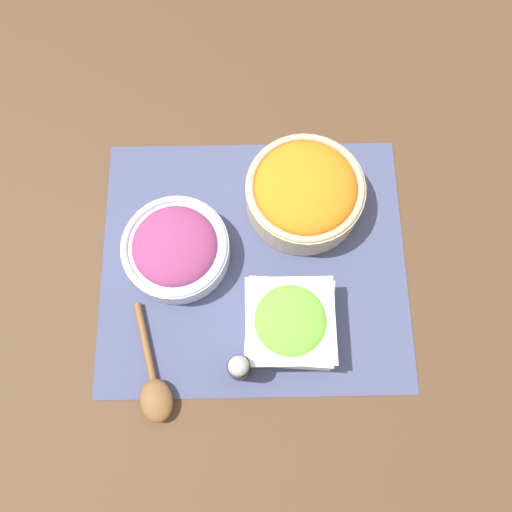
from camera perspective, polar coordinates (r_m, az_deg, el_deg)
ground_plane at (r=0.85m, az=0.00°, el=-0.67°), size 3.00×3.00×0.00m
placemat at (r=0.85m, az=0.00°, el=-0.63°), size 0.52×0.45×0.00m
lettuce_bowl at (r=0.79m, az=4.15°, el=-7.62°), size 0.14×0.14×0.07m
carrot_bowl at (r=0.85m, az=5.87°, el=7.36°), size 0.20×0.20×0.09m
onion_bowl at (r=0.83m, az=-8.88°, el=0.90°), size 0.18×0.18×0.07m
wooden_spoon at (r=0.81m, az=-11.23°, el=-14.83°), size 0.08×0.19×0.03m
pepper_shaker at (r=0.77m, az=-1.64°, el=-12.62°), size 0.03×0.03×0.09m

